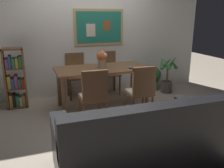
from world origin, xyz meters
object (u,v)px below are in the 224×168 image
at_px(leather_couch, 139,143).
at_px(flower_vase, 102,58).
at_px(dining_table, 102,73).
at_px(dining_chair_near_left, 94,93).
at_px(bookshelf, 16,80).
at_px(potted_palm, 167,77).
at_px(tv_remote, 130,67).
at_px(dining_chair_far_right, 109,69).
at_px(dining_chair_near_right, 141,89).
at_px(potted_ivy, 153,77).
at_px(dining_chair_far_left, 76,72).

relative_size(leather_couch, flower_vase, 5.93).
bearing_deg(dining_table, dining_chair_near_left, -116.06).
relative_size(bookshelf, potted_palm, 1.30).
bearing_deg(tv_remote, dining_chair_far_right, 95.51).
bearing_deg(tv_remote, flower_vase, 155.92).
relative_size(dining_chair_far_right, potted_palm, 1.07).
relative_size(dining_chair_near_left, dining_chair_near_right, 1.00).
height_order(potted_ivy, tv_remote, tv_remote).
bearing_deg(dining_chair_near_left, tv_remote, 33.91).
bearing_deg(tv_remote, potted_palm, 25.43).
bearing_deg(dining_chair_far_right, dining_chair_far_left, -179.78).
bearing_deg(leather_couch, flower_vase, 84.92).
relative_size(dining_chair_near_right, tv_remote, 5.63).
distance_m(dining_chair_near_right, tv_remote, 0.62).
bearing_deg(potted_palm, dining_table, -167.54).
distance_m(bookshelf, potted_palm, 3.11).
relative_size(dining_chair_far_left, leather_couch, 0.51).
relative_size(dining_chair_near_right, flower_vase, 3.00).
distance_m(dining_table, dining_chair_far_right, 0.86).
distance_m(potted_ivy, potted_palm, 0.37).
bearing_deg(dining_chair_far_left, dining_chair_near_left, -90.99).
relative_size(dining_chair_far_right, dining_chair_near_right, 1.00).
xyz_separation_m(dining_chair_far_left, potted_palm, (1.94, -0.41, -0.19)).
xyz_separation_m(dining_chair_near_left, tv_remote, (0.83, 0.56, 0.23)).
bearing_deg(dining_chair_far_left, potted_palm, -12.02).
relative_size(bookshelf, potted_ivy, 2.00).
height_order(dining_table, dining_chair_near_right, dining_chair_near_right).
bearing_deg(leather_couch, dining_table, 85.02).
relative_size(dining_chair_far_right, bookshelf, 0.82).
xyz_separation_m(dining_chair_far_left, leather_couch, (0.17, -2.67, -0.23)).
bearing_deg(dining_chair_far_right, tv_remote, -84.49).
height_order(dining_table, dining_chair_near_left, dining_chair_near_left).
relative_size(dining_table, tv_remote, 10.26).
height_order(dining_chair_far_left, potted_ivy, dining_chair_far_left).
xyz_separation_m(dining_table, potted_ivy, (1.43, 0.68, -0.37)).
xyz_separation_m(leather_couch, potted_ivy, (1.59, 2.58, -0.02)).
bearing_deg(flower_vase, leather_couch, -95.08).
bearing_deg(bookshelf, dining_chair_near_right, -34.00).
bearing_deg(dining_table, flower_vase, 76.58).
xyz_separation_m(dining_chair_far_right, dining_chair_far_left, (-0.71, -0.00, 0.00)).
relative_size(leather_couch, bookshelf, 1.63).
xyz_separation_m(dining_chair_far_left, flower_vase, (0.34, -0.74, 0.39)).
distance_m(dining_chair_far_left, leather_couch, 2.69).
xyz_separation_m(leather_couch, tv_remote, (0.63, 1.72, 0.45)).
distance_m(dining_chair_far_right, tv_remote, 0.98).
height_order(dining_chair_far_right, dining_chair_near_right, same).
distance_m(dining_chair_near_left, potted_ivy, 2.30).
xyz_separation_m(bookshelf, tv_remote, (1.97, -0.72, 0.25)).
xyz_separation_m(dining_table, dining_chair_near_right, (0.41, -0.76, -0.12)).
height_order(dining_table, leather_couch, leather_couch).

